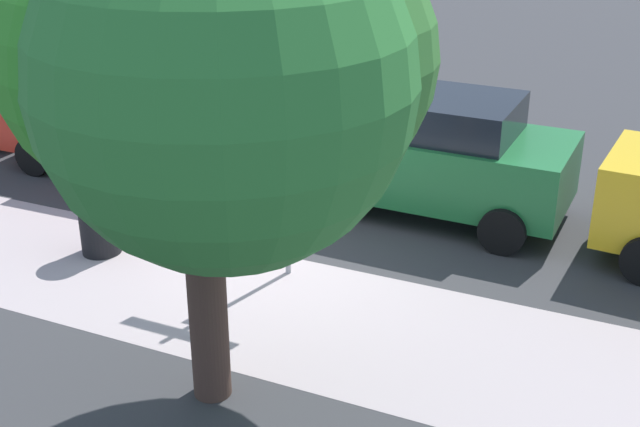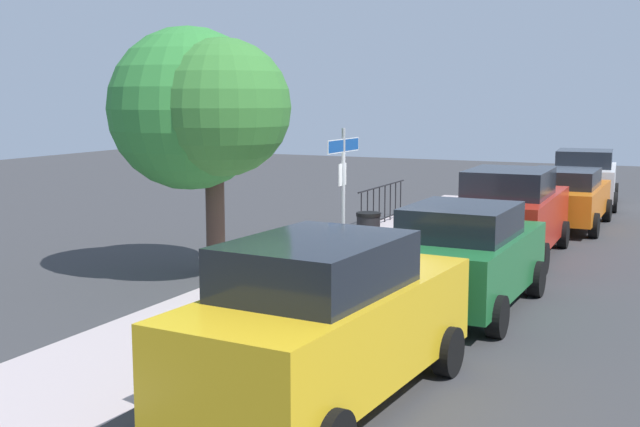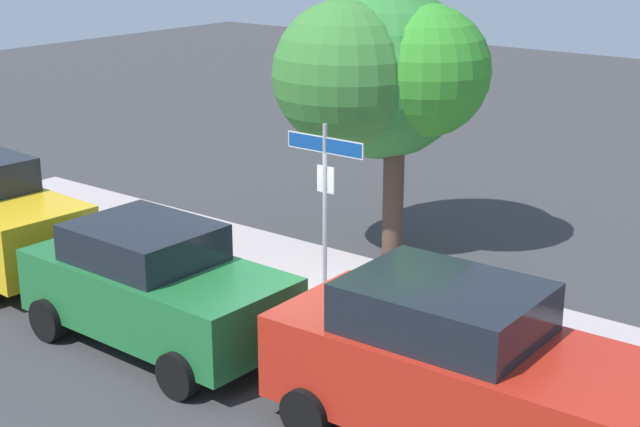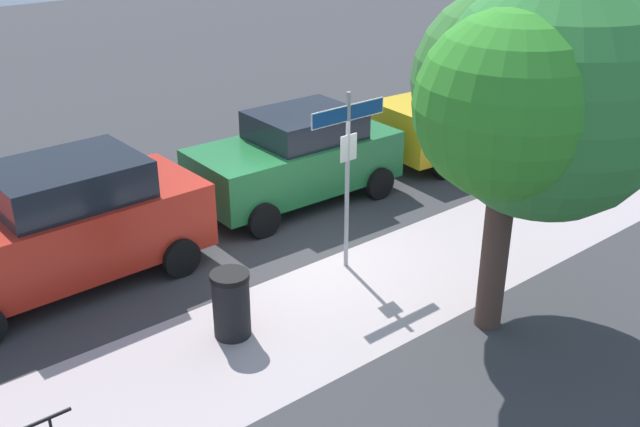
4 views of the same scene
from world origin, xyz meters
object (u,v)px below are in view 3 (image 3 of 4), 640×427
at_px(trash_bin, 483,304).
at_px(car_red, 459,367).
at_px(street_sign, 325,181).
at_px(car_green, 155,286).
at_px(shade_tree, 385,73).

bearing_deg(trash_bin, car_red, -66.90).
bearing_deg(street_sign, car_red, -32.19).
relative_size(car_red, trash_bin, 4.67).
bearing_deg(car_green, street_sign, 70.13).
height_order(street_sign, car_red, street_sign).
height_order(shade_tree, car_green, shade_tree).
relative_size(shade_tree, car_red, 1.06).
bearing_deg(shade_tree, car_red, -48.27).
bearing_deg(shade_tree, trash_bin, -33.36).
bearing_deg(street_sign, car_green, -111.17).
distance_m(shade_tree, car_green, 5.80).
distance_m(street_sign, car_red, 4.58).
xyz_separation_m(street_sign, trash_bin, (2.55, 0.50, -1.56)).
bearing_deg(shade_tree, street_sign, -75.28).
distance_m(shade_tree, trash_bin, 4.79).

